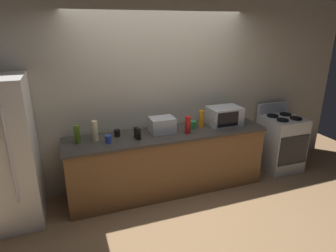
% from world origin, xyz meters
% --- Properties ---
extents(ground_plane, '(8.00, 8.00, 0.00)m').
position_xyz_m(ground_plane, '(0.00, 0.00, 0.00)').
color(ground_plane, '#93704C').
extents(back_wall, '(6.40, 0.10, 2.70)m').
position_xyz_m(back_wall, '(0.00, 0.81, 1.35)').
color(back_wall, '#B2A893').
rests_on(back_wall, ground_plane).
extents(counter_run, '(2.84, 0.64, 0.90)m').
position_xyz_m(counter_run, '(0.00, 0.40, 0.45)').
color(counter_run, brown).
rests_on(counter_run, ground_plane).
extents(refrigerator, '(0.72, 0.73, 1.80)m').
position_xyz_m(refrigerator, '(-2.05, 0.40, 0.90)').
color(refrigerator, white).
rests_on(refrigerator, ground_plane).
extents(stove_range, '(0.60, 0.61, 1.08)m').
position_xyz_m(stove_range, '(2.00, 0.40, 0.46)').
color(stove_range, '#B7BABF').
rests_on(stove_range, ground_plane).
extents(microwave, '(0.48, 0.35, 0.27)m').
position_xyz_m(microwave, '(0.92, 0.45, 1.04)').
color(microwave, '#B7BABF').
rests_on(microwave, counter_run).
extents(toaster_oven, '(0.34, 0.26, 0.21)m').
position_xyz_m(toaster_oven, '(-0.07, 0.46, 1.01)').
color(toaster_oven, '#B7BABF').
rests_on(toaster_oven, counter_run).
extents(cordless_phone, '(0.07, 0.12, 0.15)m').
position_xyz_m(cordless_phone, '(-0.45, 0.34, 0.98)').
color(cordless_phone, black).
rests_on(cordless_phone, counter_run).
extents(bottle_hand_soap, '(0.07, 0.07, 0.27)m').
position_xyz_m(bottle_hand_soap, '(-0.98, 0.46, 1.03)').
color(bottle_hand_soap, beige).
rests_on(bottle_hand_soap, counter_run).
extents(bottle_hot_sauce, '(0.08, 0.08, 0.24)m').
position_xyz_m(bottle_hot_sauce, '(0.25, 0.30, 1.02)').
color(bottle_hot_sauce, red).
rests_on(bottle_hot_sauce, counter_run).
extents(bottle_olive_oil, '(0.07, 0.07, 0.23)m').
position_xyz_m(bottle_olive_oil, '(-1.20, 0.47, 1.01)').
color(bottle_olive_oil, '#4C6B19').
rests_on(bottle_olive_oil, counter_run).
extents(bottle_dish_soap, '(0.08, 0.08, 0.25)m').
position_xyz_m(bottle_dish_soap, '(0.55, 0.48, 1.02)').
color(bottle_dish_soap, orange).
rests_on(bottle_dish_soap, counter_run).
extents(mug_black, '(0.08, 0.08, 0.09)m').
position_xyz_m(mug_black, '(-0.69, 0.51, 0.94)').
color(mug_black, black).
rests_on(mug_black, counter_run).
extents(mug_green, '(0.09, 0.09, 0.10)m').
position_xyz_m(mug_green, '(0.41, 0.46, 0.95)').
color(mug_green, '#2D8C47').
rests_on(mug_green, counter_run).
extents(mug_blue, '(0.08, 0.08, 0.10)m').
position_xyz_m(mug_blue, '(-0.83, 0.34, 0.95)').
color(mug_blue, '#2D4CB2').
rests_on(mug_blue, counter_run).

